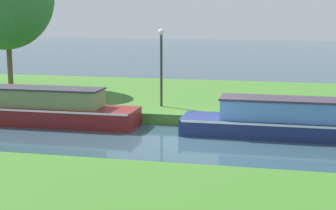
{
  "coord_description": "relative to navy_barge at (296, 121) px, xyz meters",
  "views": [
    {
      "loc": [
        3.14,
        -16.46,
        4.14
      ],
      "look_at": [
        -0.84,
        1.2,
        0.9
      ],
      "focal_mm": 56.78,
      "sensor_mm": 36.0,
      "label": 1
    }
  ],
  "objects": [
    {
      "name": "riverbank_far",
      "position": [
        -3.49,
        5.8,
        -0.32
      ],
      "size": [
        72.0,
        10.0,
        0.4
      ],
      "primitive_type": "cube",
      "color": "#3B6D27",
      "rests_on": "ground_plane"
    },
    {
      "name": "ground_plane",
      "position": [
        -3.49,
        -1.2,
        -0.52
      ],
      "size": [
        120.0,
        120.0,
        0.0
      ],
      "primitive_type": "plane",
      "color": "#2A424F"
    },
    {
      "name": "lamp_post",
      "position": [
        -5.14,
        2.41,
        1.78
      ],
      "size": [
        0.24,
        0.24,
        3.03
      ],
      "color": "#333338",
      "rests_on": "riverbank_far"
    },
    {
      "name": "navy_barge",
      "position": [
        0.0,
        0.0,
        0.0
      ],
      "size": [
        7.74,
        1.68,
        1.29
      ],
      "color": "navy",
      "rests_on": "ground_plane"
    },
    {
      "name": "maroon_narrowboat",
      "position": [
        -8.88,
        0.0,
        0.06
      ],
      "size": [
        6.5,
        1.55,
        1.36
      ],
      "color": "maroon",
      "rests_on": "ground_plane"
    }
  ]
}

